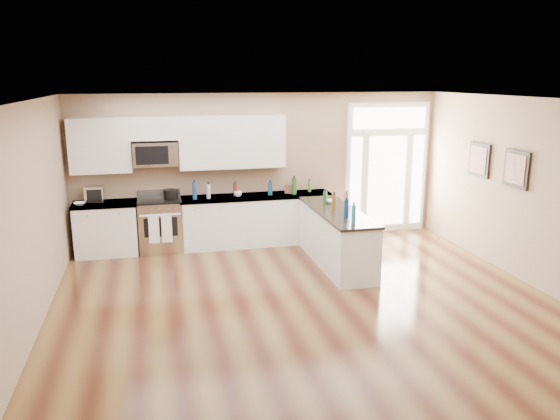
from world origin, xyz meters
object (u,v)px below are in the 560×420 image
object	(u,v)px
kitchen_range	(161,225)
toaster_oven	(95,194)
peninsula_cabinet	(336,239)
stockpot	(171,194)

from	to	relation	value
kitchen_range	toaster_oven	distance (m)	1.26
peninsula_cabinet	kitchen_range	bearing A→B (deg)	153.09
toaster_oven	kitchen_range	bearing A→B (deg)	-2.22
peninsula_cabinet	stockpot	size ratio (longest dim) A/B	9.13
peninsula_cabinet	toaster_oven	xyz separation A→B (m)	(-3.96, 1.59, 0.64)
stockpot	peninsula_cabinet	bearing A→B (deg)	-28.13
kitchen_range	toaster_oven	bearing A→B (deg)	172.92
kitchen_range	toaster_oven	xyz separation A→B (m)	(-1.10, 0.14, 0.60)
kitchen_range	stockpot	world-z (taller)	stockpot
stockpot	toaster_oven	bearing A→B (deg)	172.48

